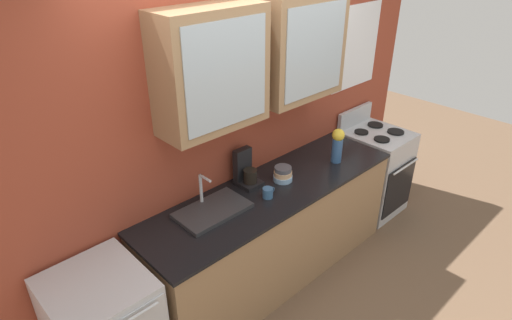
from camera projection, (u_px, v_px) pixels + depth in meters
ground_plane at (272, 272)px, 3.82m from camera, size 10.00×10.00×0.00m
back_wall_unit at (246, 112)px, 3.35m from camera, size 4.31×0.42×2.51m
counter at (273, 232)px, 3.61m from camera, size 2.34×0.66×0.88m
stove_range at (373, 170)px, 4.51m from camera, size 0.56×0.67×1.06m
sink_faucet at (212, 209)px, 3.11m from camera, size 0.53×0.32×0.27m
bowl_stack at (283, 174)px, 3.48m from camera, size 0.16×0.16×0.12m
vase at (337, 144)px, 3.70m from camera, size 0.11×0.11×0.31m
cup_near_sink at (268, 193)px, 3.27m from camera, size 0.11×0.08×0.08m
coffee_maker at (246, 171)px, 3.42m from camera, size 0.17×0.20×0.29m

